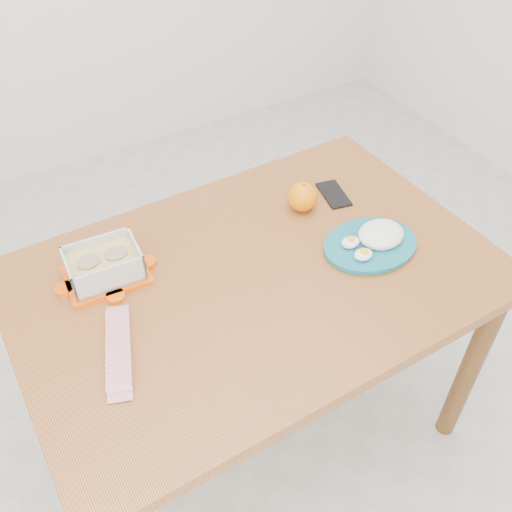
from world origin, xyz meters
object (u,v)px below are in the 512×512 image
food_container (104,265)px  rice_plate (374,240)px  smartphone (334,194)px  dining_table (256,298)px  orange_fruit (303,197)px

food_container → rice_plate: bearing=-16.9°
smartphone → rice_plate: bearing=-87.8°
dining_table → food_container: size_ratio=5.83×
dining_table → food_container: food_container is taller
food_container → rice_plate: food_container is taller
orange_fruit → rice_plate: size_ratio=0.31×
dining_table → smartphone: bearing=23.4°
food_container → orange_fruit: 0.59m
rice_plate → smartphone: bearing=85.1°
food_container → smartphone: food_container is taller
food_container → rice_plate: 0.71m
dining_table → orange_fruit: (0.25, 0.16, 0.14)m
orange_fruit → smartphone: (0.12, 0.01, -0.04)m
food_container → smartphone: bearing=2.8°
food_container → orange_fruit: (0.59, -0.01, 0.00)m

